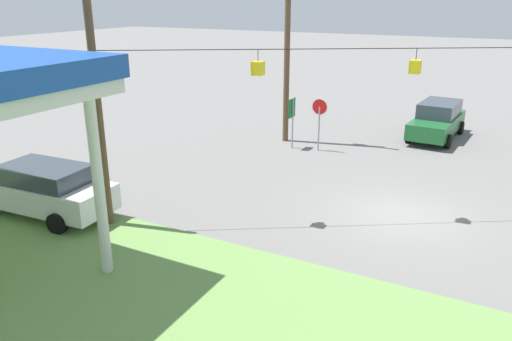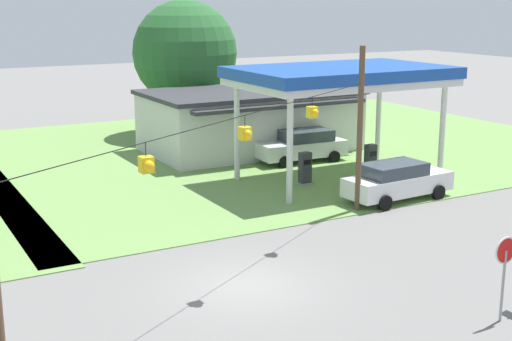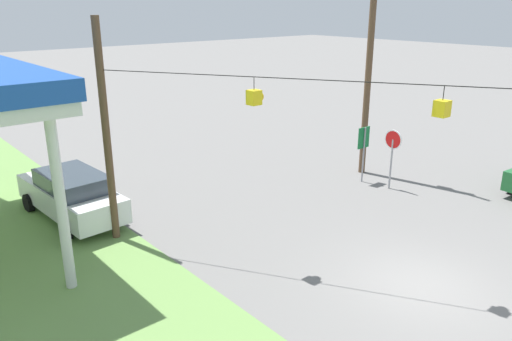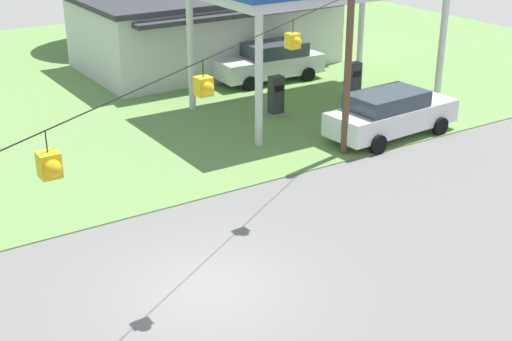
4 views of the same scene
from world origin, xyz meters
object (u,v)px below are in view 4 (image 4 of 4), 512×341
Objects in this scene: fuel_pump_near at (276,97)px; car_at_pumps_front at (391,113)px; fuel_pump_far at (354,82)px; car_at_pumps_rear at (270,62)px; gas_station_store at (206,29)px.

car_at_pumps_front is (2.10, -4.32, 0.15)m from fuel_pump_near.
fuel_pump_near is 4.81m from car_at_pumps_front.
car_at_pumps_front reaches higher than fuel_pump_far.
car_at_pumps_front is 8.66m from car_at_pumps_rear.
car_at_pumps_front is at bearing -88.05° from gas_station_store.
gas_station_store is 8.85m from fuel_pump_near.
car_at_pumps_rear reaches higher than car_at_pumps_front.
car_at_pumps_front is (-1.89, -4.32, 0.15)m from fuel_pump_far.
gas_station_store is 7.58× the size of fuel_pump_far.
fuel_pump_near and fuel_pump_far have the same top height.
gas_station_store is 7.58× the size of fuel_pump_near.
fuel_pump_near is (-1.66, -8.63, -1.05)m from gas_station_store.
car_at_pumps_rear is (0.53, 8.64, 0.02)m from car_at_pumps_front.
car_at_pumps_rear is at bearing 107.51° from fuel_pump_far.
fuel_pump_near is at bearing 180.00° from fuel_pump_far.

